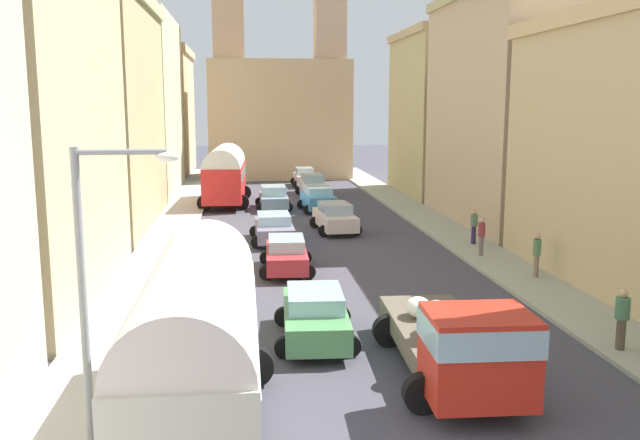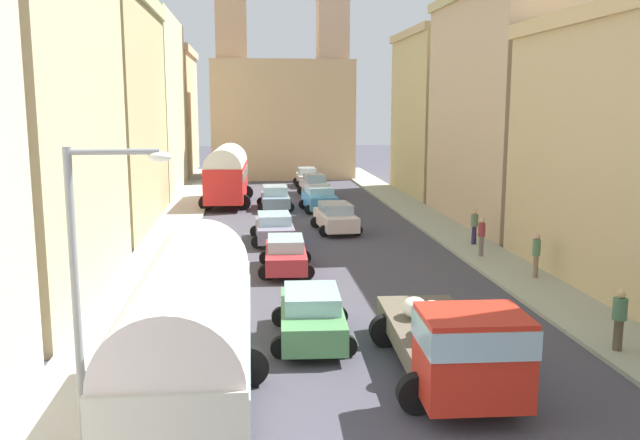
{
  "view_description": "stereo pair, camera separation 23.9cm",
  "coord_description": "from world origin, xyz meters",
  "px_view_note": "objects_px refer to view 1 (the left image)",
  "views": [
    {
      "loc": [
        -3.51,
        -8.66,
        6.72
      ],
      "look_at": [
        0.0,
        21.85,
        1.48
      ],
      "focal_mm": 38.11,
      "sensor_mm": 36.0,
      "label": 1
    },
    {
      "loc": [
        -3.28,
        -8.69,
        6.72
      ],
      "look_at": [
        0.0,
        21.85,
        1.48
      ],
      "focal_mm": 38.11,
      "sensor_mm": 36.0,
      "label": 2
    }
  ],
  "objects_px": {
    "car_6": "(274,228)",
    "pedestrian_2": "(622,317)",
    "car_5": "(286,254)",
    "car_1": "(318,199)",
    "car_2": "(312,185)",
    "pedestrian_3": "(481,235)",
    "parked_bus_1": "(225,173)",
    "car_4": "(315,315)",
    "car_7": "(273,197)",
    "parked_bus_0": "(198,338)",
    "car_3": "(304,177)",
    "pedestrian_1": "(537,253)",
    "cargo_truck_0": "(458,340)",
    "pedestrian_0": "(474,226)",
    "streetlamp_near": "(98,273)",
    "car_0": "(335,217)"
  },
  "relations": [
    {
      "from": "cargo_truck_0",
      "to": "pedestrian_0",
      "type": "relative_size",
      "value": 3.98
    },
    {
      "from": "cargo_truck_0",
      "to": "pedestrian_2",
      "type": "distance_m",
      "value": 5.42
    },
    {
      "from": "car_2",
      "to": "parked_bus_1",
      "type": "bearing_deg",
      "value": -150.95
    },
    {
      "from": "car_1",
      "to": "pedestrian_1",
      "type": "bearing_deg",
      "value": -70.46
    },
    {
      "from": "car_2",
      "to": "pedestrian_2",
      "type": "distance_m",
      "value": 33.36
    },
    {
      "from": "car_6",
      "to": "pedestrian_2",
      "type": "distance_m",
      "value": 18.5
    },
    {
      "from": "car_5",
      "to": "pedestrian_2",
      "type": "distance_m",
      "value": 13.28
    },
    {
      "from": "cargo_truck_0",
      "to": "car_4",
      "type": "xyz_separation_m",
      "value": [
        -3.0,
        3.74,
        -0.45
      ]
    },
    {
      "from": "car_0",
      "to": "pedestrian_0",
      "type": "distance_m",
      "value": 7.63
    },
    {
      "from": "cargo_truck_0",
      "to": "streetlamp_near",
      "type": "xyz_separation_m",
      "value": [
        -7.69,
        -2.26,
        2.42
      ]
    },
    {
      "from": "streetlamp_near",
      "to": "pedestrian_2",
      "type": "bearing_deg",
      "value": 17.22
    },
    {
      "from": "car_2",
      "to": "pedestrian_3",
      "type": "bearing_deg",
      "value": -76.22
    },
    {
      "from": "cargo_truck_0",
      "to": "pedestrian_1",
      "type": "relative_size",
      "value": 3.83
    },
    {
      "from": "car_5",
      "to": "parked_bus_0",
      "type": "bearing_deg",
      "value": -100.91
    },
    {
      "from": "pedestrian_0",
      "to": "pedestrian_1",
      "type": "distance_m",
      "value": 6.42
    },
    {
      "from": "parked_bus_1",
      "to": "pedestrian_0",
      "type": "xyz_separation_m",
      "value": [
        12.08,
        -15.31,
        -1.14
      ]
    },
    {
      "from": "pedestrian_1",
      "to": "pedestrian_2",
      "type": "distance_m",
      "value": 7.83
    },
    {
      "from": "cargo_truck_0",
      "to": "car_6",
      "type": "distance_m",
      "value": 18.41
    },
    {
      "from": "car_5",
      "to": "pedestrian_1",
      "type": "height_order",
      "value": "pedestrian_1"
    },
    {
      "from": "cargo_truck_0",
      "to": "car_7",
      "type": "height_order",
      "value": "cargo_truck_0"
    },
    {
      "from": "car_3",
      "to": "pedestrian_2",
      "type": "height_order",
      "value": "pedestrian_2"
    },
    {
      "from": "parked_bus_0",
      "to": "parked_bus_1",
      "type": "bearing_deg",
      "value": 90.38
    },
    {
      "from": "parked_bus_0",
      "to": "pedestrian_1",
      "type": "xyz_separation_m",
      "value": [
        12.13,
        11.25,
        -1.04
      ]
    },
    {
      "from": "parked_bus_0",
      "to": "car_0",
      "type": "relative_size",
      "value": 1.84
    },
    {
      "from": "parked_bus_0",
      "to": "car_6",
      "type": "height_order",
      "value": "parked_bus_0"
    },
    {
      "from": "cargo_truck_0",
      "to": "pedestrian_0",
      "type": "xyz_separation_m",
      "value": [
        5.93,
        15.89,
        -0.19
      ]
    },
    {
      "from": "car_3",
      "to": "pedestrian_3",
      "type": "relative_size",
      "value": 2.16
    },
    {
      "from": "parked_bus_1",
      "to": "car_4",
      "type": "relative_size",
      "value": 1.87
    },
    {
      "from": "parked_bus_1",
      "to": "pedestrian_3",
      "type": "bearing_deg",
      "value": -57.17
    },
    {
      "from": "car_1",
      "to": "streetlamp_near",
      "type": "height_order",
      "value": "streetlamp_near"
    },
    {
      "from": "car_2",
      "to": "streetlamp_near",
      "type": "height_order",
      "value": "streetlamp_near"
    },
    {
      "from": "cargo_truck_0",
      "to": "pedestrian_0",
      "type": "distance_m",
      "value": 16.96
    },
    {
      "from": "parked_bus_1",
      "to": "car_0",
      "type": "height_order",
      "value": "parked_bus_1"
    },
    {
      "from": "cargo_truck_0",
      "to": "pedestrian_3",
      "type": "xyz_separation_m",
      "value": [
        5.39,
        13.33,
        -0.16
      ]
    },
    {
      "from": "car_0",
      "to": "pedestrian_1",
      "type": "relative_size",
      "value": 2.39
    },
    {
      "from": "car_2",
      "to": "streetlamp_near",
      "type": "relative_size",
      "value": 0.65
    },
    {
      "from": "car_0",
      "to": "streetlamp_near",
      "type": "xyz_separation_m",
      "value": [
        -7.58,
        -22.8,
        2.85
      ]
    },
    {
      "from": "car_1",
      "to": "car_2",
      "type": "height_order",
      "value": "car_2"
    },
    {
      "from": "car_7",
      "to": "car_2",
      "type": "bearing_deg",
      "value": 61.59
    },
    {
      "from": "car_1",
      "to": "streetlamp_near",
      "type": "xyz_separation_m",
      "value": [
        -7.46,
        -29.87,
        2.83
      ]
    },
    {
      "from": "car_2",
      "to": "pedestrian_1",
      "type": "bearing_deg",
      "value": -76.5
    },
    {
      "from": "car_6",
      "to": "pedestrian_1",
      "type": "distance_m",
      "value": 12.96
    },
    {
      "from": "cargo_truck_0",
      "to": "pedestrian_2",
      "type": "bearing_deg",
      "value": 18.44
    },
    {
      "from": "parked_bus_0",
      "to": "car_3",
      "type": "height_order",
      "value": "parked_bus_0"
    },
    {
      "from": "parked_bus_0",
      "to": "car_3",
      "type": "bearing_deg",
      "value": 81.93
    },
    {
      "from": "cargo_truck_0",
      "to": "car_1",
      "type": "distance_m",
      "value": 27.61
    },
    {
      "from": "pedestrian_2",
      "to": "pedestrian_3",
      "type": "relative_size",
      "value": 1.0
    },
    {
      "from": "car_0",
      "to": "pedestrian_3",
      "type": "distance_m",
      "value": 9.07
    },
    {
      "from": "parked_bus_1",
      "to": "car_5",
      "type": "relative_size",
      "value": 1.98
    },
    {
      "from": "car_2",
      "to": "pedestrian_0",
      "type": "distance_m",
      "value": 19.68
    }
  ]
}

